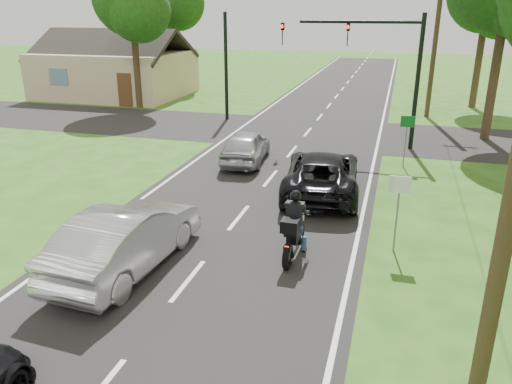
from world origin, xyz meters
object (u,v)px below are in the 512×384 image
traffic_signal (377,56)px  motorcycle_rider (294,231)px  utility_pole_far (437,29)px  dark_suv (322,173)px  sign_green (407,129)px  sign_white (399,195)px  silver_sedan (126,238)px  silver_suv (246,146)px

traffic_signal → motorcycle_rider: bearing=-95.5°
motorcycle_rider → utility_pole_far: bearing=79.9°
dark_suv → sign_green: (2.78, 4.04, 0.84)m
sign_white → traffic_signal: bearing=97.0°
silver_sedan → sign_green: size_ratio=2.30×
motorcycle_rider → sign_green: size_ratio=1.01×
silver_sedan → traffic_signal: size_ratio=0.77×
silver_sedan → sign_white: size_ratio=2.30×
dark_suv → sign_white: (2.58, -3.96, 0.84)m
traffic_signal → sign_green: bearing=-62.6°
traffic_signal → silver_suv: bearing=-139.8°
motorcycle_rider → silver_sedan: bearing=-154.5°
motorcycle_rider → silver_sedan: size_ratio=0.44×
silver_sedan → sign_white: sign_white is taller
traffic_signal → sign_green: size_ratio=3.00×
traffic_signal → sign_green: 4.24m
motorcycle_rider → utility_pole_far: 20.93m
silver_suv → sign_white: 9.34m
dark_suv → sign_green: sign_green is taller
dark_suv → traffic_signal: 7.91m
dark_suv → traffic_signal: size_ratio=0.84×
dark_suv → sign_green: 4.97m
dark_suv → motorcycle_rider: bearing=84.7°
dark_suv → traffic_signal: bearing=-105.6°
sign_white → sign_green: size_ratio=1.00×
traffic_signal → sign_white: 11.39m
motorcycle_rider → sign_green: (2.73, 9.05, 0.87)m
silver_sedan → traffic_signal: traffic_signal is taller
motorcycle_rider → dark_suv: motorcycle_rider is taller
silver_sedan → sign_green: bearing=-118.0°
silver_suv → sign_green: 6.61m
motorcycle_rider → traffic_signal: (1.17, 12.07, 3.41)m
dark_suv → sign_white: bearing=117.2°
motorcycle_rider → dark_suv: bearing=91.8°
silver_sedan → traffic_signal: (5.02, 13.80, 3.32)m
silver_sedan → dark_suv: bearing=-116.0°
traffic_signal → utility_pole_far: size_ratio=0.64×
traffic_signal → sign_white: bearing=-83.0°
silver_sedan → sign_green: sign_green is taller
dark_suv → sign_white: sign_white is taller
silver_sedan → silver_suv: silver_sedan is taller
dark_suv → silver_sedan: silver_sedan is taller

